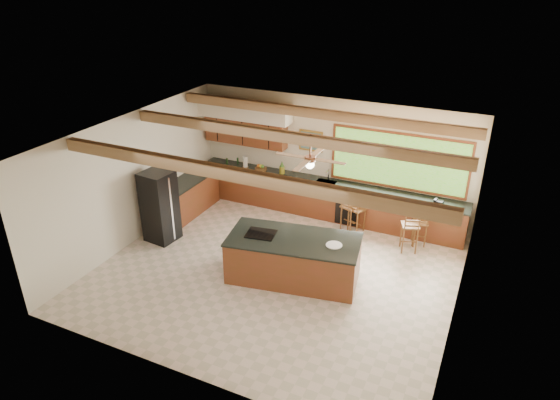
% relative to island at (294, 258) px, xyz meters
% --- Properties ---
extents(ground, '(7.20, 7.20, 0.00)m').
position_rel_island_xyz_m(ground, '(-0.40, 0.03, -0.47)').
color(ground, beige).
rests_on(ground, ground).
extents(room_shell, '(7.27, 6.54, 3.02)m').
position_rel_island_xyz_m(room_shell, '(-0.57, 0.68, 1.75)').
color(room_shell, silver).
rests_on(room_shell, ground).
extents(counter_run, '(7.12, 3.10, 1.27)m').
position_rel_island_xyz_m(counter_run, '(-1.22, 2.55, -0.00)').
color(counter_run, brown).
rests_on(counter_run, ground).
extents(island, '(2.84, 1.70, 0.95)m').
position_rel_island_xyz_m(island, '(0.00, 0.00, 0.00)').
color(island, brown).
rests_on(island, ground).
extents(refrigerator, '(0.73, 0.71, 1.70)m').
position_rel_island_xyz_m(refrigerator, '(-3.45, 0.17, 0.38)').
color(refrigerator, black).
rests_on(refrigerator, ground).
extents(bar_stool_a, '(0.46, 0.46, 0.97)m').
position_rel_island_xyz_m(bar_stool_a, '(0.58, 2.43, 0.11)').
color(bar_stool_a, brown).
rests_on(bar_stool_a, ground).
extents(bar_stool_b, '(0.47, 0.47, 1.02)m').
position_rel_island_xyz_m(bar_stool_b, '(0.41, 2.42, 0.14)').
color(bar_stool_b, brown).
rests_on(bar_stool_b, ground).
extents(bar_stool_c, '(0.42, 0.42, 0.95)m').
position_rel_island_xyz_m(bar_stool_c, '(2.09, 2.43, 0.10)').
color(bar_stool_c, brown).
rests_on(bar_stool_c, ground).
extents(bar_stool_d, '(0.49, 0.49, 1.06)m').
position_rel_island_xyz_m(bar_stool_d, '(1.93, 2.03, 0.16)').
color(bar_stool_d, brown).
rests_on(bar_stool_d, ground).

